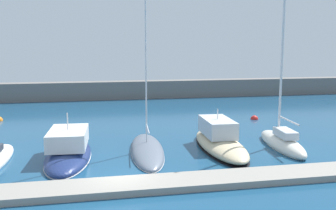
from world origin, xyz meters
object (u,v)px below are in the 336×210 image
(motorboat_sand_fifth, at_px, (219,140))
(sailboat_ivory_sixth, at_px, (282,141))
(sailboat_slate_fourth, at_px, (147,150))
(mooring_buoy_red, at_px, (254,119))
(motorboat_navy_third, at_px, (68,151))

(motorboat_sand_fifth, height_order, sailboat_ivory_sixth, sailboat_ivory_sixth)
(sailboat_slate_fourth, distance_m, motorboat_sand_fifth, 5.34)
(mooring_buoy_red, bearing_deg, sailboat_slate_fourth, -141.70)
(motorboat_navy_third, distance_m, sailboat_slate_fourth, 5.39)
(motorboat_sand_fifth, bearing_deg, sailboat_ivory_sixth, -95.73)
(sailboat_ivory_sixth, bearing_deg, sailboat_slate_fourth, 90.82)
(motorboat_sand_fifth, xyz_separation_m, sailboat_ivory_sixth, (4.63, -0.62, -0.15))
(motorboat_navy_third, xyz_separation_m, sailboat_ivory_sixth, (15.31, -0.35, -0.03))
(motorboat_navy_third, xyz_separation_m, motorboat_sand_fifth, (10.68, 0.27, 0.12))
(sailboat_slate_fourth, bearing_deg, motorboat_navy_third, 99.07)
(sailboat_ivory_sixth, bearing_deg, motorboat_navy_third, 93.81)
(motorboat_sand_fifth, distance_m, mooring_buoy_red, 12.28)
(sailboat_slate_fourth, relative_size, motorboat_sand_fifth, 1.57)
(motorboat_navy_third, distance_m, sailboat_ivory_sixth, 15.32)
(sailboat_slate_fourth, height_order, mooring_buoy_red, sailboat_slate_fourth)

